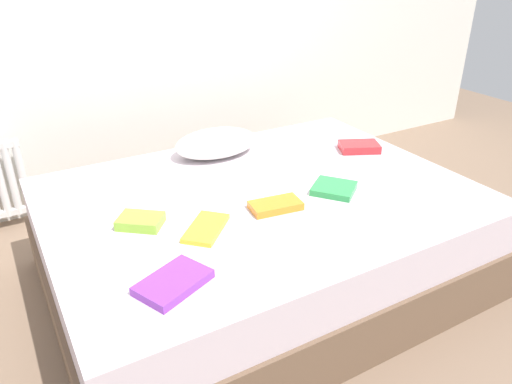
{
  "coord_description": "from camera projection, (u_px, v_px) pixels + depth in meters",
  "views": [
    {
      "loc": [
        -1.05,
        -1.77,
        1.55
      ],
      "look_at": [
        0.0,
        0.05,
        0.48
      ],
      "focal_mm": 34.24,
      "sensor_mm": 36.0,
      "label": 1
    }
  ],
  "objects": [
    {
      "name": "ground_plane",
      "position": [
        261.0,
        278.0,
        2.54
      ],
      "size": [
        8.0,
        8.0,
        0.0
      ],
      "primitive_type": "plane",
      "color": "#7F6651"
    },
    {
      "name": "bed",
      "position": [
        261.0,
        238.0,
        2.42
      ],
      "size": [
        2.0,
        1.5,
        0.5
      ],
      "color": "brown",
      "rests_on": "ground"
    },
    {
      "name": "pillow",
      "position": [
        216.0,
        143.0,
        2.69
      ],
      "size": [
        0.47,
        0.3,
        0.14
      ],
      "primitive_type": "ellipsoid",
      "color": "white",
      "rests_on": "bed"
    },
    {
      "name": "textbook_green",
      "position": [
        334.0,
        188.0,
        2.31
      ],
      "size": [
        0.26,
        0.26,
        0.03
      ],
      "primitive_type": "cube",
      "rotation": [
        0.0,
        0.0,
        -0.9
      ],
      "color": "green",
      "rests_on": "bed"
    },
    {
      "name": "textbook_yellow",
      "position": [
        206.0,
        228.0,
        2.0
      ],
      "size": [
        0.26,
        0.26,
        0.02
      ],
      "primitive_type": "cube",
      "rotation": [
        0.0,
        0.0,
        0.79
      ],
      "color": "yellow",
      "rests_on": "bed"
    },
    {
      "name": "textbook_red",
      "position": [
        359.0,
        147.0,
        2.77
      ],
      "size": [
        0.26,
        0.22,
        0.04
      ],
      "primitive_type": "cube",
      "rotation": [
        0.0,
        0.0,
        -0.44
      ],
      "color": "red",
      "rests_on": "bed"
    },
    {
      "name": "textbook_orange",
      "position": [
        276.0,
        205.0,
        2.16
      ],
      "size": [
        0.24,
        0.15,
        0.03
      ],
      "primitive_type": "cube",
      "rotation": [
        0.0,
        0.0,
        -0.13
      ],
      "color": "orange",
      "rests_on": "bed"
    },
    {
      "name": "textbook_lime",
      "position": [
        140.0,
        221.0,
        2.03
      ],
      "size": [
        0.22,
        0.21,
        0.04
      ],
      "primitive_type": "cube",
      "rotation": [
        0.0,
        0.0,
        -0.67
      ],
      "color": "#8CC638",
      "rests_on": "bed"
    },
    {
      "name": "textbook_purple",
      "position": [
        173.0,
        282.0,
        1.67
      ],
      "size": [
        0.29,
        0.25,
        0.03
      ],
      "primitive_type": "cube",
      "rotation": [
        0.0,
        0.0,
        0.41
      ],
      "color": "purple",
      "rests_on": "bed"
    }
  ]
}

